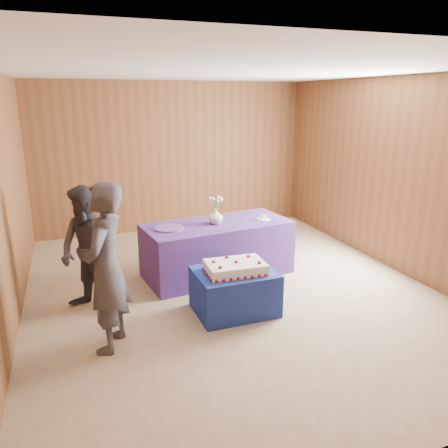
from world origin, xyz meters
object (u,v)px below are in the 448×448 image
guest_left (106,268)px  serving_table (217,249)px  cake_table (235,291)px  vase (216,216)px  sheet_cake (235,267)px  guest_right (89,251)px

guest_left → serving_table: bearing=155.5°
serving_table → guest_left: guest_left is taller
guest_left → cake_table: bearing=125.4°
vase → guest_left: guest_left is taller
sheet_cake → vase: (0.15, 1.14, 0.29)m
serving_table → cake_table: bearing=-106.4°
cake_table → sheet_cake: 0.31m
vase → guest_right: size_ratio=0.14×
cake_table → sheet_cake: (-0.00, -0.03, 0.31)m
cake_table → guest_right: size_ratio=0.61×
cake_table → guest_left: bearing=-169.7°
serving_table → guest_left: (-1.60, -1.41, 0.46)m
sheet_cake → serving_table: bearing=83.6°
serving_table → guest_right: 1.85m
cake_table → vase: 1.27m
serving_table → guest_left: size_ratio=1.20×
vase → guest_left: 2.10m
sheet_cake → guest_left: size_ratio=0.42×
cake_table → guest_right: guest_right is taller
serving_table → sheet_cake: bearing=-106.4°
guest_left → guest_right: bearing=-147.7°
cake_table → vase: size_ratio=4.32×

